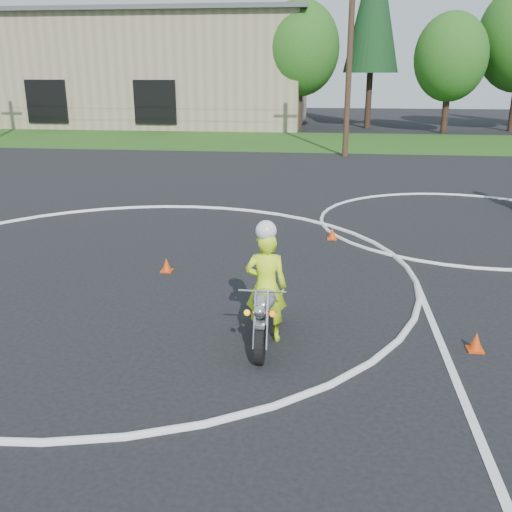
# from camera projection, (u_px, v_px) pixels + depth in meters

# --- Properties ---
(ground) EXTENTS (120.00, 120.00, 0.00)m
(ground) POSITION_uv_depth(u_px,v_px,m) (73.00, 331.00, 9.48)
(ground) COLOR black
(ground) RESTS_ON ground
(grass_strip) EXTENTS (120.00, 10.00, 0.02)m
(grass_strip) POSITION_uv_depth(u_px,v_px,m) (260.00, 141.00, 34.95)
(grass_strip) COLOR #1E4714
(grass_strip) RESTS_ON ground
(course_markings) EXTENTS (19.05, 19.05, 0.12)m
(course_markings) POSITION_uv_depth(u_px,v_px,m) (240.00, 255.00, 13.33)
(course_markings) COLOR silver
(course_markings) RESTS_ON ground
(primary_motorcycle) EXTENTS (0.71, 2.03, 1.07)m
(primary_motorcycle) POSITION_uv_depth(u_px,v_px,m) (265.00, 312.00, 8.92)
(primary_motorcycle) COLOR black
(primary_motorcycle) RESTS_ON ground
(rider_primary_grp) EXTENTS (0.66, 0.43, 1.98)m
(rider_primary_grp) POSITION_uv_depth(u_px,v_px,m) (266.00, 283.00, 8.91)
(rider_primary_grp) COLOR #D1FF1A
(rider_primary_grp) RESTS_ON ground
(traffic_cones) EXTENTS (15.39, 9.32, 0.30)m
(traffic_cones) POSITION_uv_depth(u_px,v_px,m) (474.00, 256.00, 12.85)
(traffic_cones) COLOR red
(traffic_cones) RESTS_ON ground
(warehouse) EXTENTS (41.00, 17.00, 8.30)m
(warehouse) POSITION_uv_depth(u_px,v_px,m) (66.00, 70.00, 48.01)
(warehouse) COLOR tan
(warehouse) RESTS_ON ground
(treeline) EXTENTS (38.20, 8.10, 14.52)m
(treeline) POSITION_uv_depth(u_px,v_px,m) (491.00, 31.00, 38.36)
(treeline) COLOR #382619
(treeline) RESTS_ON ground
(utility_poles) EXTENTS (41.60, 1.12, 10.00)m
(utility_poles) POSITION_uv_depth(u_px,v_px,m) (350.00, 47.00, 27.10)
(utility_poles) COLOR #473321
(utility_poles) RESTS_ON ground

